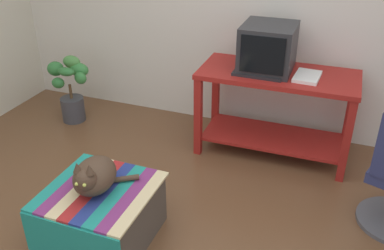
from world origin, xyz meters
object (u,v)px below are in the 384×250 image
Objects in this scene: ottoman_with_blanket at (102,214)px; potted_plant at (71,89)px; tv_monitor at (268,48)px; cat at (94,176)px; desk at (276,99)px; book at (307,76)px; keyboard at (258,75)px.

potted_plant reaches higher than ottoman_with_blanket.
cat is (-0.73, -1.52, -0.44)m from tv_monitor.
desk is 0.35m from book.
cat is (-0.84, -1.49, -0.01)m from desk.
book is 1.87m from ottoman_with_blanket.
keyboard reaches higher than cat.
desk reaches higher than ottoman_with_blanket.
keyboard is at bearing 53.87° from cat.
tv_monitor reaches higher than desk.
book is at bearing 53.88° from ottoman_with_blanket.
keyboard is 0.62× the size of potted_plant.
ottoman_with_blanket is (-0.68, -1.35, -0.57)m from keyboard.
tv_monitor is 0.39m from book.
tv_monitor reaches higher than keyboard.
keyboard is at bearing 63.30° from ottoman_with_blanket.
tv_monitor is 1.17× the size of keyboard.
desk is 1.91× the size of ottoman_with_blanket.
tv_monitor is at bearing 165.07° from desk.
tv_monitor reaches higher than potted_plant.
cat is at bearing -50.08° from potted_plant.
potted_plant is at bearing 179.71° from keyboard.
desk is at bearing 173.23° from book.
ottoman_with_blanket is 1.81m from potted_plant.
keyboard is 1.55m from cat.
ottoman_with_blanket is at bearing -116.22° from tv_monitor.
cat reaches higher than potted_plant.
cat is (-0.69, -1.36, -0.26)m from keyboard.
ottoman_with_blanket is at bearing -123.18° from book.
potted_plant is (-2.22, -0.07, -0.43)m from book.
cat is (-0.02, -0.01, 0.30)m from ottoman_with_blanket.
tv_monitor is 1.98m from potted_plant.
book reaches higher than desk.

